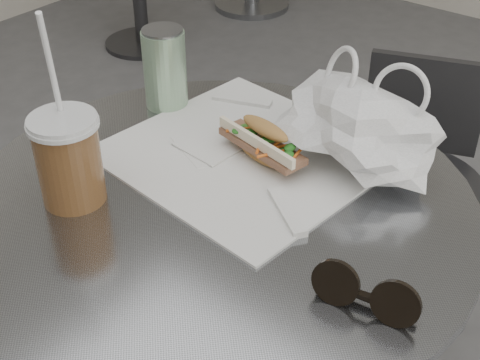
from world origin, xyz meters
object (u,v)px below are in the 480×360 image
Objects in this scene: iced_coffee at (69,158)px; sunglasses at (365,295)px; banh_mi at (263,142)px; drink_can at (165,68)px; cafe_table at (221,328)px; chair_far at (403,216)px.

sunglasses is at bearing 8.40° from iced_coffee.
banh_mi is 1.42× the size of drink_can.
banh_mi is (-0.01, 0.12, 0.31)m from cafe_table.
iced_coffee is at bearing 178.71° from sunglasses.
drink_can is at bearing 106.89° from iced_coffee.
cafe_table reaches higher than chair_far.
cafe_table is 1.14× the size of chair_far.
banh_mi reaches higher than cafe_table.
chair_far is 0.91m from sunglasses.
banh_mi is 1.52× the size of sunglasses.
drink_can is at bearing -178.15° from banh_mi.
chair_far is 4.97× the size of sunglasses.
drink_can is (-0.09, 0.29, 0.00)m from iced_coffee.
banh_mi is 0.34m from sunglasses.
chair_far is 0.78m from drink_can.
sunglasses is (0.25, -0.74, 0.46)m from chair_far.
banh_mi is at bearing 137.63° from sunglasses.
chair_far is at bearing 99.05° from sunglasses.
banh_mi is at bearing -9.83° from drink_can.
chair_far is 2.30× the size of iced_coffee.
banh_mi is at bearing 93.10° from cafe_table.
cafe_table is 0.70m from chair_far.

